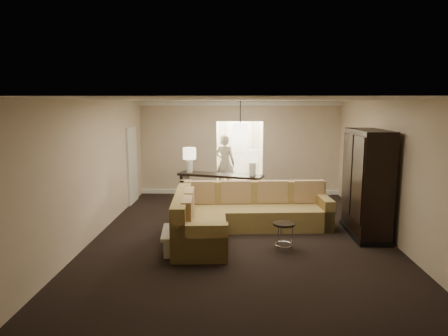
{
  "coord_description": "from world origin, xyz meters",
  "views": [
    {
      "loc": [
        -0.11,
        -7.99,
        2.72
      ],
      "look_at": [
        -0.39,
        1.2,
        1.24
      ],
      "focal_mm": 32.0,
      "sensor_mm": 36.0,
      "label": 1
    }
  ],
  "objects_px": {
    "console_table": "(220,187)",
    "armoire": "(367,185)",
    "sectional_sofa": "(237,215)",
    "person": "(225,160)",
    "drink_table": "(284,230)",
    "coffee_table": "(188,240)"
  },
  "relations": [
    {
      "from": "console_table",
      "to": "person",
      "type": "relative_size",
      "value": 1.18
    },
    {
      "from": "sectional_sofa",
      "to": "coffee_table",
      "type": "height_order",
      "value": "sectional_sofa"
    },
    {
      "from": "drink_table",
      "to": "coffee_table",
      "type": "bearing_deg",
      "value": -177.35
    },
    {
      "from": "console_table",
      "to": "armoire",
      "type": "distance_m",
      "value": 3.9
    },
    {
      "from": "console_table",
      "to": "person",
      "type": "bearing_deg",
      "value": 103.87
    },
    {
      "from": "sectional_sofa",
      "to": "person",
      "type": "bearing_deg",
      "value": 91.55
    },
    {
      "from": "console_table",
      "to": "person",
      "type": "height_order",
      "value": "person"
    },
    {
      "from": "console_table",
      "to": "drink_table",
      "type": "xyz_separation_m",
      "value": [
        1.32,
        -3.18,
        -0.16
      ]
    },
    {
      "from": "sectional_sofa",
      "to": "armoire",
      "type": "relative_size",
      "value": 1.54
    },
    {
      "from": "sectional_sofa",
      "to": "coffee_table",
      "type": "bearing_deg",
      "value": -135.4
    },
    {
      "from": "coffee_table",
      "to": "sectional_sofa",
      "type": "bearing_deg",
      "value": 48.27
    },
    {
      "from": "coffee_table",
      "to": "armoire",
      "type": "relative_size",
      "value": 0.48
    },
    {
      "from": "coffee_table",
      "to": "person",
      "type": "distance_m",
      "value": 5.22
    },
    {
      "from": "console_table",
      "to": "armoire",
      "type": "relative_size",
      "value": 1.06
    },
    {
      "from": "armoire",
      "to": "sectional_sofa",
      "type": "bearing_deg",
      "value": 178.73
    },
    {
      "from": "sectional_sofa",
      "to": "armoire",
      "type": "height_order",
      "value": "armoire"
    },
    {
      "from": "sectional_sofa",
      "to": "person",
      "type": "distance_m",
      "value": 4.14
    },
    {
      "from": "console_table",
      "to": "drink_table",
      "type": "bearing_deg",
      "value": -51.23
    },
    {
      "from": "armoire",
      "to": "console_table",
      "type": "bearing_deg",
      "value": 143.78
    },
    {
      "from": "armoire",
      "to": "drink_table",
      "type": "relative_size",
      "value": 4.29
    },
    {
      "from": "person",
      "to": "armoire",
      "type": "bearing_deg",
      "value": 150.46
    },
    {
      "from": "sectional_sofa",
      "to": "person",
      "type": "relative_size",
      "value": 1.72
    }
  ]
}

